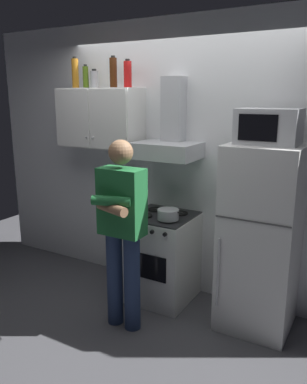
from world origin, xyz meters
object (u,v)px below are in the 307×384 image
at_px(person_standing, 122,229).
at_px(bottle_olive_oil, 86,77).
at_px(bottle_liquor_amber, 75,73).
at_px(microwave, 269,126).
at_px(stove_oven, 162,257).
at_px(cooking_pot, 168,214).
at_px(bottle_canister_steel, 94,79).
at_px(bottle_rum_dark, 113,73).
at_px(upper_cabinet, 100,118).
at_px(range_hood, 169,137).
at_px(refrigerator, 260,239).
at_px(bottle_soda_red, 128,74).

bearing_deg(person_standing, bottle_olive_oil, 141.78).
bearing_deg(bottle_liquor_amber, microwave, -2.12).
bearing_deg(stove_oven, cooking_pot, -42.49).
bearing_deg(microwave, bottle_canister_steel, 176.75).
xyz_separation_m(bottle_rum_dark, bottle_canister_steel, (-0.22, -0.02, -0.06)).
relative_size(upper_cabinet, range_hood, 1.20).
bearing_deg(bottle_olive_oil, refrigerator, -2.97).
bearing_deg(bottle_canister_steel, microwave, -3.25).
relative_size(stove_oven, bottle_rum_dark, 2.88).
xyz_separation_m(stove_oven, refrigerator, (0.95, 0.00, 0.37)).
bearing_deg(upper_cabinet, microwave, -3.48).
height_order(cooking_pot, bottle_liquor_amber, bottle_liquor_amber).
bearing_deg(microwave, bottle_liquor_amber, 177.88).
height_order(microwave, person_standing, microwave).
relative_size(upper_cabinet, microwave, 1.88).
xyz_separation_m(bottle_rum_dark, bottle_soda_red, (0.19, -0.03, -0.02)).
bearing_deg(bottle_olive_oil, bottle_rum_dark, 7.80).
bearing_deg(stove_oven, bottle_olive_oil, 174.02).
relative_size(bottle_liquor_amber, bottle_olive_oil, 1.34).
distance_m(upper_cabinet, bottle_canister_steel, 0.39).
xyz_separation_m(bottle_olive_oil, bottle_soda_red, (0.50, 0.01, 0.02)).
xyz_separation_m(bottle_liquor_amber, bottle_rum_dark, (0.45, 0.05, -0.00)).
distance_m(upper_cabinet, range_hood, 0.81).
xyz_separation_m(microwave, bottle_rum_dark, (-1.58, 0.12, 0.46)).
relative_size(range_hood, bottle_soda_red, 2.85).
distance_m(stove_oven, bottle_soda_red, 1.80).
relative_size(stove_oven, bottle_soda_red, 3.33).
bearing_deg(upper_cabinet, bottle_soda_red, -2.43).
distance_m(stove_oven, refrigerator, 1.02).
height_order(upper_cabinet, person_standing, upper_cabinet).
relative_size(upper_cabinet, bottle_olive_oil, 3.89).
bearing_deg(bottle_olive_oil, microwave, -2.41).
bearing_deg(person_standing, microwave, 32.00).
xyz_separation_m(stove_oven, bottle_soda_red, (-0.44, 0.11, 1.74)).
bearing_deg(microwave, stove_oven, -178.85).
height_order(bottle_rum_dark, bottle_canister_steel, bottle_rum_dark).
distance_m(stove_oven, range_hood, 1.17).
bearing_deg(cooking_pot, bottle_liquor_amber, 169.97).
xyz_separation_m(cooking_pot, bottle_liquor_amber, (-1.21, 0.21, 1.28)).
bearing_deg(bottle_rum_dark, stove_oven, -12.69).
distance_m(range_hood, bottle_liquor_amber, 1.23).
xyz_separation_m(refrigerator, bottle_canister_steel, (-1.80, 0.12, 1.34)).
bearing_deg(bottle_canister_steel, bottle_olive_oil, -166.22).
bearing_deg(bottle_soda_red, bottle_canister_steel, 178.41).
relative_size(stove_oven, bottle_canister_steel, 4.71).
distance_m(cooking_pot, bottle_canister_steel, 1.58).
bearing_deg(bottle_canister_steel, cooking_pot, -13.76).
relative_size(microwave, person_standing, 0.29).
height_order(upper_cabinet, bottle_soda_red, bottle_soda_red).
bearing_deg(bottle_canister_steel, upper_cabinet, 4.14).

